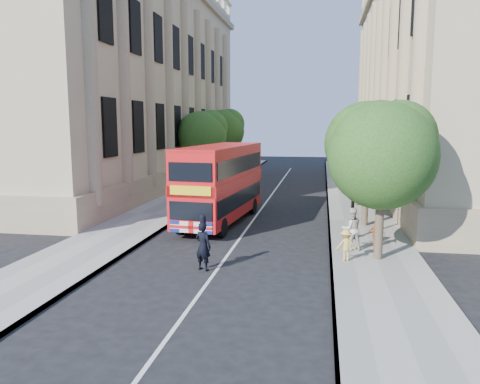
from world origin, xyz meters
The scene contains 17 objects.
ground centered at (0.00, 0.00, 0.00)m, with size 120.00×120.00×0.00m, color black.
pavement_right centered at (5.75, 10.00, 0.06)m, with size 3.50×80.00×0.12m, color gray.
pavement_left centered at (-5.75, 10.00, 0.06)m, with size 3.50×80.00×0.12m, color gray.
building_right centered at (13.80, 24.00, 9.00)m, with size 12.00×38.00×18.00m, color tan.
building_left centered at (-13.80, 24.00, 9.00)m, with size 12.00×38.00×18.00m, color tan.
tree_right_near centered at (5.84, 3.03, 4.25)m, with size 4.00×4.00×6.08m.
tree_right_mid centered at (5.84, 9.03, 4.45)m, with size 4.20×4.20×6.37m.
tree_right_far centered at (5.84, 15.03, 4.31)m, with size 4.00×4.00×6.15m.
tree_left_far centered at (-5.96, 22.03, 4.44)m, with size 4.00×4.00×6.30m.
tree_left_back centered at (-5.96, 30.03, 4.71)m, with size 4.20×4.20×6.65m.
lamp_post centered at (5.00, 6.00, 2.51)m, with size 0.32×0.32×5.16m.
double_decker_bus centered at (-1.58, 8.86, 2.21)m, with size 3.10×8.83×3.99m.
box_van centered at (-1.81, 12.68, 1.36)m, with size 2.23×4.96×2.78m.
police_constable centered at (-0.48, 0.82, 0.88)m, with size 0.64×0.42×1.75m, color black.
woman_pedestrian centered at (4.86, 4.08, 0.99)m, with size 0.84×0.66×1.73m, color beige.
child_a centered at (5.92, 4.75, 0.68)m, with size 0.66×0.27×1.12m, color #D06424.
child_b centered at (4.57, 2.51, 0.71)m, with size 0.77×0.44×1.19m, color #E6BA4E.
Camera 1 is at (3.63, -14.87, 5.20)m, focal length 35.00 mm.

